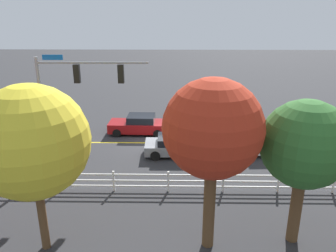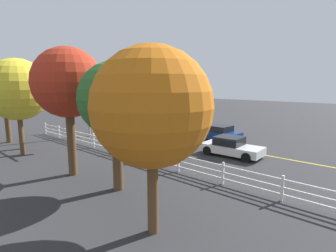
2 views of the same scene
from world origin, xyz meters
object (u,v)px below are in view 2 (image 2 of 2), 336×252
(tree_2, at_px, (4,90))
(tree_4, at_px, (152,108))
(car_0, at_px, (231,147))
(car_2, at_px, (166,136))
(tree_1, at_px, (116,100))
(tree_3, at_px, (68,83))
(car_1, at_px, (217,133))
(car_3, at_px, (171,126))
(tree_0, at_px, (17,90))

(tree_2, distance_m, tree_4, 19.25)
(tree_4, bearing_deg, car_0, -75.33)
(car_0, xyz_separation_m, tree_2, (16.43, 8.90, 3.89))
(car_0, relative_size, tree_2, 0.65)
(car_2, bearing_deg, car_0, 2.29)
(tree_1, relative_size, tree_4, 0.97)
(car_0, relative_size, tree_3, 0.62)
(car_0, xyz_separation_m, tree_1, (1.10, 9.00, 3.65))
(car_1, xyz_separation_m, car_3, (5.47, -0.10, 0.02))
(tree_1, xyz_separation_m, tree_3, (3.57, 0.38, 0.74))
(car_3, xyz_separation_m, tree_4, (-11.50, 14.20, 3.56))
(tree_4, bearing_deg, tree_3, -8.65)
(car_1, bearing_deg, tree_0, 61.19)
(tree_1, relative_size, tree_2, 0.92)
(car_0, height_order, tree_2, tree_2)
(car_1, relative_size, tree_0, 0.62)
(car_1, bearing_deg, tree_4, 115.32)
(car_1, relative_size, car_3, 0.91)
(car_3, distance_m, tree_0, 14.13)
(tree_1, bearing_deg, car_3, -58.91)
(tree_2, bearing_deg, tree_0, 171.69)
(car_2, height_order, tree_2, tree_2)
(tree_2, height_order, tree_3, tree_3)
(tree_2, distance_m, tree_3, 11.78)
(car_2, bearing_deg, car_1, 56.17)
(tree_4, bearing_deg, tree_0, -3.48)
(car_3, bearing_deg, car_0, 158.77)
(car_0, bearing_deg, car_3, 154.37)
(car_1, bearing_deg, tree_2, 45.70)
(tree_0, distance_m, tree_1, 10.16)
(car_1, xyz_separation_m, tree_0, (7.95, 13.25, 3.92))
(car_2, relative_size, tree_3, 0.63)
(car_0, xyz_separation_m, car_3, (8.75, -3.70, 0.07))
(tree_1, distance_m, tree_3, 3.66)
(tree_0, distance_m, tree_2, 5.25)
(car_3, distance_m, tree_2, 15.24)
(car_1, height_order, tree_4, tree_4)
(car_3, xyz_separation_m, tree_2, (7.68, 12.60, 3.82))
(car_3, relative_size, tree_0, 0.68)
(car_2, xyz_separation_m, tree_3, (-1.16, 9.06, 4.38))
(car_2, distance_m, tree_4, 13.80)
(car_3, bearing_deg, tree_0, 81.13)
(car_2, height_order, tree_0, tree_0)
(car_3, xyz_separation_m, tree_1, (-7.65, 12.69, 3.58))
(tree_2, xyz_separation_m, tree_4, (-19.18, 1.61, -0.26))
(tree_2, relative_size, tree_4, 1.06)
(tree_0, bearing_deg, tree_3, -177.57)
(car_0, relative_size, car_2, 0.98)
(tree_0, height_order, tree_3, tree_3)
(car_1, relative_size, tree_1, 0.69)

